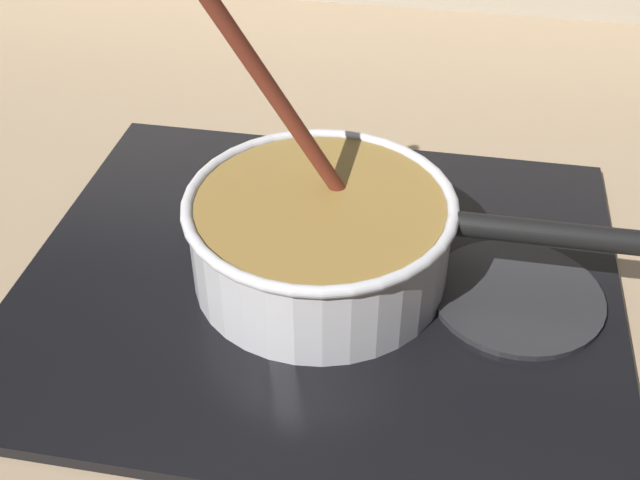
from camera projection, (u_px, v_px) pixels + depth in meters
name	position (u px, v px, depth m)	size (l,w,h in m)	color
ground	(213.00, 351.00, 0.72)	(2.40, 1.60, 0.04)	#9E8466
hob_plate	(320.00, 279.00, 0.76)	(0.56, 0.48, 0.01)	black
burner_ring	(320.00, 271.00, 0.75)	(0.18, 0.18, 0.01)	#592D0C
spare_burner	(517.00, 296.00, 0.73)	(0.16, 0.16, 0.01)	#262628
cooking_pan	(322.00, 235.00, 0.73)	(0.41, 0.25, 0.33)	silver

